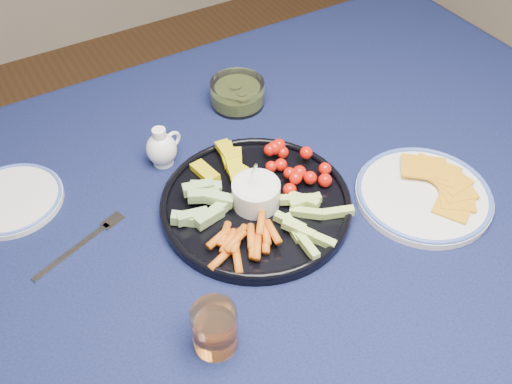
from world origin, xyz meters
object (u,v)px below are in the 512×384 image
creamer_pitcher (162,148)px  dining_table (251,234)px  cheese_plate (424,193)px  juice_tumbler (215,330)px  crudite_platter (255,201)px  pickle_bowl (238,94)px  side_plate_extra (11,199)px

creamer_pitcher → dining_table: bearing=-63.7°
cheese_plate → juice_tumbler: (-0.47, -0.07, 0.02)m
crudite_platter → creamer_pitcher: crudite_platter is taller
creamer_pitcher → cheese_plate: 0.50m
dining_table → creamer_pitcher: creamer_pitcher is taller
dining_table → creamer_pitcher: size_ratio=20.03×
crudite_platter → cheese_plate: (0.28, -0.14, -0.01)m
dining_table → pickle_bowl: size_ratio=14.05×
crudite_platter → pickle_bowl: size_ratio=2.93×
side_plate_extra → dining_table: bearing=-31.0°
dining_table → juice_tumbler: size_ratio=20.93×
crudite_platter → pickle_bowl: bearing=66.1°
pickle_bowl → cheese_plate: 0.46m
dining_table → cheese_plate: (0.28, -0.15, 0.10)m
crudite_platter → side_plate_extra: size_ratio=1.86×
crudite_platter → cheese_plate: crudite_platter is taller
dining_table → cheese_plate: bearing=-28.3°
pickle_bowl → crudite_platter: bearing=-113.9°
dining_table → crudite_platter: crudite_platter is taller
crudite_platter → juice_tumbler: size_ratio=4.36×
pickle_bowl → juice_tumbler: juice_tumbler is taller
dining_table → side_plate_extra: (-0.38, 0.23, 0.10)m
cheese_plate → side_plate_extra: cheese_plate is taller
side_plate_extra → pickle_bowl: bearing=5.7°
crudite_platter → pickle_bowl: (0.13, 0.29, 0.00)m
crudite_platter → cheese_plate: bearing=-25.6°
creamer_pitcher → cheese_plate: bearing=-42.0°
cheese_plate → juice_tumbler: 0.48m
crudite_platter → creamer_pitcher: (-0.09, 0.20, 0.02)m
dining_table → cheese_plate: size_ratio=6.65×
pickle_bowl → cheese_plate: bearing=-70.4°
creamer_pitcher → cheese_plate: creamer_pitcher is taller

